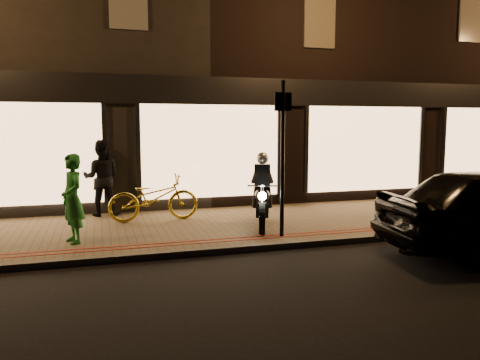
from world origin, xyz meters
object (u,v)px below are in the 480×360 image
object	(u,v)px
sign_post	(283,151)
bicycle_gold	(154,198)
motorcycle	(262,198)
person_green	(72,199)

from	to	relation	value
sign_post	bicycle_gold	xyz separation A→B (m)	(-2.21, 2.24, -1.15)
motorcycle	person_green	distance (m)	3.81
motorcycle	sign_post	size ratio (longest dim) A/B	0.62
bicycle_gold	sign_post	bearing A→B (deg)	-136.94
motorcycle	bicycle_gold	world-z (taller)	motorcycle
sign_post	bicycle_gold	distance (m)	3.35
motorcycle	person_green	bearing A→B (deg)	-155.97
sign_post	bicycle_gold	size ratio (longest dim) A/B	1.49
sign_post	person_green	distance (m)	4.00
sign_post	person_green	bearing A→B (deg)	170.31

